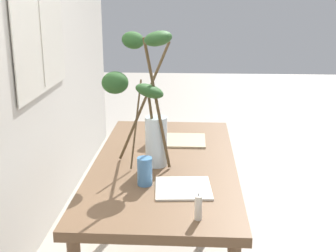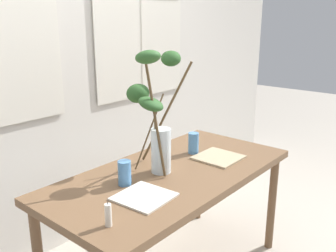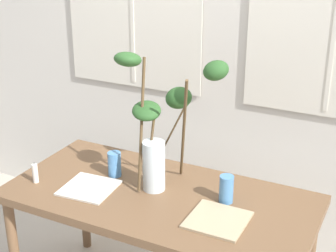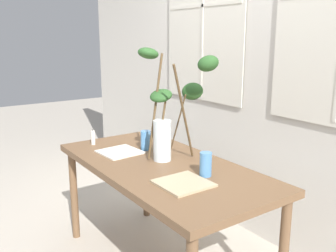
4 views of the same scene
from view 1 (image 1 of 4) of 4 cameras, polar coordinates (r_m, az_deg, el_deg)
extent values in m
cube|color=brown|center=(2.52, -0.42, -4.90)|extent=(1.57, 0.77, 0.04)
cylinder|color=brown|center=(3.34, 6.00, -6.42)|extent=(0.06, 0.06, 0.70)
cylinder|color=brown|center=(3.37, -5.15, -6.18)|extent=(0.06, 0.06, 0.70)
cylinder|color=silver|center=(2.43, -1.47, -1.92)|extent=(0.12, 0.12, 0.27)
cylinder|color=silver|center=(2.45, -1.45, -3.81)|extent=(0.10, 0.10, 0.08)
cylinder|color=brown|center=(2.43, -3.98, 0.31)|extent=(0.23, 0.05, 0.43)
ellipsoid|color=#285123|center=(2.41, -6.58, 5.36)|extent=(0.18, 0.17, 0.15)
cylinder|color=brown|center=(2.38, -1.86, -0.29)|extent=(0.05, 0.07, 0.41)
ellipsoid|color=#285123|center=(2.30, -2.30, 4.36)|extent=(0.21, 0.21, 0.13)
cylinder|color=brown|center=(2.31, -1.35, 2.62)|extent=(0.04, 0.14, 0.67)
ellipsoid|color=#285123|center=(2.19, -1.25, 10.79)|extent=(0.16, 0.17, 0.10)
cylinder|color=brown|center=(2.51, -2.93, 3.16)|extent=(0.17, 0.28, 0.63)
ellipsoid|color=#285123|center=(2.59, -4.36, 10.57)|extent=(0.19, 0.18, 0.13)
cylinder|color=#4C84BC|center=(2.21, -2.90, -5.63)|extent=(0.07, 0.07, 0.14)
cylinder|color=#4C84BC|center=(2.81, -1.76, -0.66)|extent=(0.07, 0.07, 0.14)
cube|color=silver|center=(2.18, 1.90, -7.71)|extent=(0.28, 0.28, 0.01)
cube|color=tan|center=(2.84, 1.94, -1.80)|extent=(0.27, 0.27, 0.01)
cylinder|color=silver|center=(1.90, 3.78, -10.08)|extent=(0.03, 0.03, 0.10)
cylinder|color=black|center=(1.87, 3.81, -8.49)|extent=(0.00, 0.00, 0.01)
camera|label=2|loc=(1.39, 60.47, 7.11)|focal=39.80mm
camera|label=3|loc=(3.90, 33.95, 19.94)|focal=54.57mm
camera|label=4|loc=(4.37, 18.53, 14.24)|focal=40.20mm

